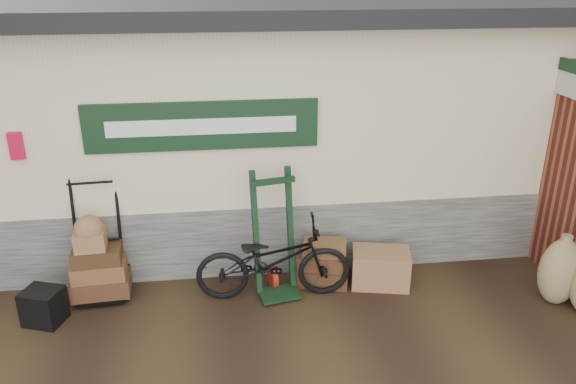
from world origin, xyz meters
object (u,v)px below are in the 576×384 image
(wicker_hamper, at_px, (380,268))
(black_trunk, at_px, (44,306))
(green_barrow, at_px, (275,235))
(porter_trolley, at_px, (97,231))
(suitcase_stack, at_px, (322,262))
(bicycle, at_px, (273,256))

(wicker_hamper, bearing_deg, black_trunk, -175.56)
(green_barrow, bearing_deg, black_trunk, 174.98)
(porter_trolley, height_order, green_barrow, porter_trolley)
(suitcase_stack, xyz_separation_m, wicker_hamper, (0.69, -0.13, -0.06))
(black_trunk, xyz_separation_m, bicycle, (2.52, 0.20, 0.32))
(porter_trolley, bearing_deg, wicker_hamper, -8.50)
(green_barrow, bearing_deg, porter_trolley, 160.48)
(green_barrow, xyz_separation_m, black_trunk, (-2.55, -0.30, -0.55))
(porter_trolley, relative_size, green_barrow, 1.05)
(porter_trolley, xyz_separation_m, green_barrow, (2.02, -0.28, -0.04))
(porter_trolley, height_order, bicycle, porter_trolley)
(wicker_hamper, height_order, black_trunk, wicker_hamper)
(black_trunk, height_order, bicycle, bicycle)
(green_barrow, bearing_deg, wicker_hamper, -11.53)
(porter_trolley, relative_size, black_trunk, 4.02)
(green_barrow, relative_size, suitcase_stack, 2.36)
(green_barrow, relative_size, wicker_hamper, 2.21)
(porter_trolley, distance_m, green_barrow, 2.04)
(black_trunk, bearing_deg, green_barrow, 6.61)
(suitcase_stack, height_order, bicycle, bicycle)
(green_barrow, height_order, bicycle, green_barrow)
(green_barrow, distance_m, bicycle, 0.25)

